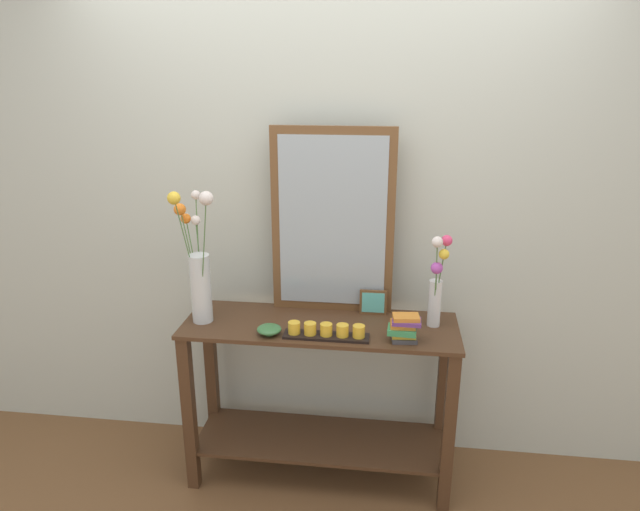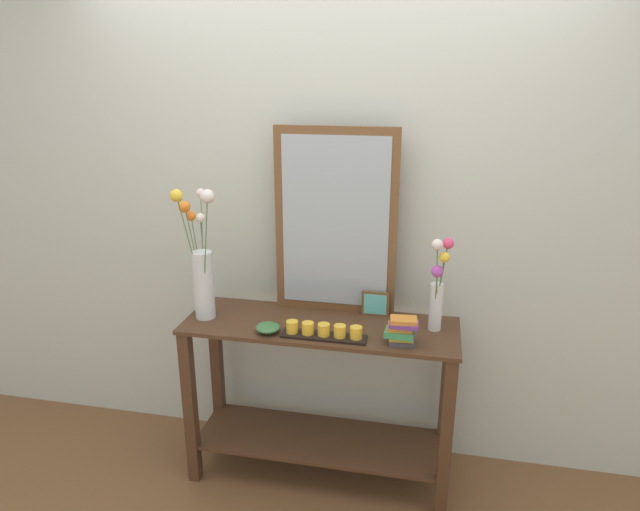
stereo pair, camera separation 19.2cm
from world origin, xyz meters
name	(u,v)px [view 2 (the right image)]	position (x,y,z in m)	size (l,w,h in m)	color
ground_plane	(320,473)	(0.00, 0.00, -0.01)	(7.00, 6.00, 0.02)	brown
wall_back	(334,208)	(0.00, 0.34, 1.35)	(6.40, 0.08, 2.70)	beige
console_table	(320,386)	(0.00, 0.00, 0.51)	(1.32, 0.44, 0.86)	#472D1C
mirror_leaning	(335,222)	(0.04, 0.19, 1.31)	(0.60, 0.03, 0.92)	brown
tall_vase_left	(201,267)	(-0.58, -0.03, 1.12)	(0.23, 0.25, 0.66)	silver
vase_right	(438,288)	(0.54, 0.04, 1.07)	(0.10, 0.12, 0.46)	silver
candle_tray	(324,332)	(0.05, -0.14, 0.88)	(0.39, 0.09, 0.07)	black
picture_frame_small	(375,304)	(0.25, 0.15, 0.92)	(0.14, 0.01, 0.13)	brown
decorative_bowl	(268,328)	(-0.22, -0.14, 0.88)	(0.11, 0.11, 0.04)	#38703D
book_stack	(401,331)	(0.39, -0.12, 0.92)	(0.15, 0.10, 0.12)	#424247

